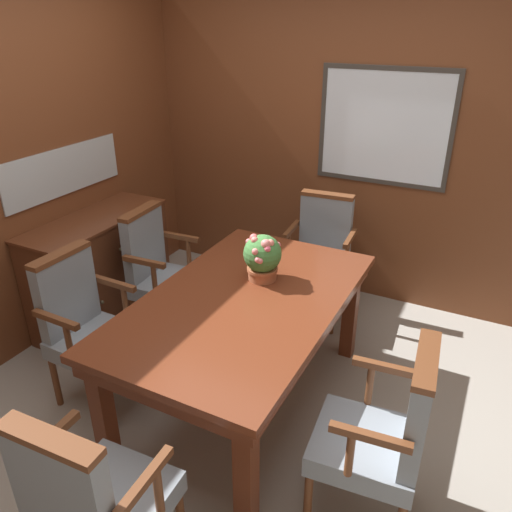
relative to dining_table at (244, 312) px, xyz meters
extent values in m
plane|color=#A39E93|center=(-0.15, -0.15, -0.66)|extent=(14.00, 14.00, 0.00)
cube|color=brown|center=(-0.15, 1.72, 0.56)|extent=(7.20, 0.06, 2.45)
cube|color=white|center=(0.31, 1.68, 0.79)|extent=(0.94, 0.01, 0.81)
cube|color=#38332D|center=(0.31, 1.67, 1.21)|extent=(1.01, 0.02, 0.04)
cube|color=#38332D|center=(0.31, 1.67, 0.37)|extent=(1.01, 0.02, 0.04)
cube|color=#38332D|center=(-0.18, 1.67, 0.79)|extent=(0.04, 0.02, 0.81)
cube|color=#38332D|center=(0.80, 1.67, 0.79)|extent=(0.03, 0.02, 0.81)
cube|color=#B2BCC1|center=(-1.68, 0.36, 0.52)|extent=(0.01, 1.08, 0.34)
cube|color=maroon|center=(-0.42, -0.77, -0.30)|extent=(0.09, 0.09, 0.71)
cube|color=maroon|center=(0.42, -0.77, -0.30)|extent=(0.09, 0.09, 0.71)
cube|color=maroon|center=(-0.42, 0.77, -0.30)|extent=(0.09, 0.09, 0.71)
cube|color=maroon|center=(0.42, 0.77, -0.30)|extent=(0.09, 0.09, 0.71)
cube|color=maroon|center=(0.00, 0.00, 0.01)|extent=(0.99, 1.68, 0.09)
cube|color=maroon|center=(0.00, 0.00, 0.07)|extent=(1.05, 1.74, 0.04)
cylinder|color=brown|center=(-0.15, 0.93, -0.48)|extent=(0.04, 0.04, 0.36)
cylinder|color=brown|center=(0.23, 0.96, -0.48)|extent=(0.04, 0.04, 0.36)
cylinder|color=brown|center=(-0.19, 1.34, -0.48)|extent=(0.04, 0.04, 0.36)
cylinder|color=brown|center=(0.20, 1.37, -0.48)|extent=(0.04, 0.04, 0.36)
cube|color=gray|center=(0.02, 1.15, -0.25)|extent=(0.48, 0.51, 0.11)
cube|color=gray|center=(0.01, 1.35, 0.05)|extent=(0.41, 0.11, 0.48)
cube|color=brown|center=(0.01, 1.35, 0.30)|extent=(0.41, 0.12, 0.03)
cylinder|color=brown|center=(-0.20, 1.10, -0.08)|extent=(0.04, 0.04, 0.24)
cube|color=brown|center=(-0.21, 1.17, 0.04)|extent=(0.06, 0.33, 0.04)
cylinder|color=brown|center=(0.26, 1.14, -0.08)|extent=(0.04, 0.04, 0.24)
cube|color=brown|center=(0.25, 1.21, 0.04)|extent=(0.06, 0.33, 0.04)
cylinder|color=brown|center=(-0.61, -0.57, -0.48)|extent=(0.04, 0.04, 0.36)
cylinder|color=brown|center=(-0.60, -0.18, -0.48)|extent=(0.04, 0.04, 0.36)
cylinder|color=brown|center=(-1.02, -0.56, -0.48)|extent=(0.04, 0.04, 0.36)
cylinder|color=brown|center=(-1.02, -0.18, -0.48)|extent=(0.04, 0.04, 0.36)
cube|color=gray|center=(-0.81, -0.37, -0.25)|extent=(0.48, 0.45, 0.11)
cube|color=gray|center=(-1.01, -0.37, 0.05)|extent=(0.09, 0.41, 0.48)
cube|color=brown|center=(-1.01, -0.37, 0.30)|extent=(0.09, 0.41, 0.03)
cylinder|color=brown|center=(-0.78, -0.60, -0.08)|extent=(0.04, 0.04, 0.24)
cube|color=brown|center=(-0.85, -0.60, 0.04)|extent=(0.33, 0.04, 0.04)
cylinder|color=brown|center=(-0.78, -0.14, -0.08)|extent=(0.04, 0.04, 0.24)
cube|color=brown|center=(-0.85, -0.14, 0.04)|extent=(0.33, 0.04, 0.04)
cylinder|color=brown|center=(0.63, -0.25, -0.48)|extent=(0.04, 0.04, 0.36)
cylinder|color=brown|center=(0.67, -0.63, -0.48)|extent=(0.04, 0.04, 0.36)
cylinder|color=brown|center=(1.05, -0.21, -0.48)|extent=(0.04, 0.04, 0.36)
cube|color=gray|center=(0.86, -0.42, -0.25)|extent=(0.52, 0.49, 0.11)
cube|color=gray|center=(1.06, -0.40, 0.05)|extent=(0.12, 0.41, 0.48)
cube|color=brown|center=(1.06, -0.40, 0.30)|extent=(0.13, 0.42, 0.03)
cylinder|color=brown|center=(0.80, -0.19, -0.08)|extent=(0.04, 0.04, 0.24)
cube|color=brown|center=(0.87, -0.18, 0.04)|extent=(0.33, 0.07, 0.04)
cylinder|color=brown|center=(0.85, -0.65, -0.08)|extent=(0.04, 0.04, 0.24)
cube|color=brown|center=(0.92, -0.64, 0.04)|extent=(0.33, 0.07, 0.04)
cylinder|color=brown|center=(-0.18, -1.00, -0.48)|extent=(0.04, 0.04, 0.36)
cube|color=gray|center=(0.02, -1.20, -0.25)|extent=(0.47, 0.49, 0.11)
cube|color=gray|center=(0.03, -1.39, 0.05)|extent=(0.41, 0.10, 0.48)
cube|color=brown|center=(0.03, -1.39, 0.30)|extent=(0.41, 0.11, 0.03)
cylinder|color=brown|center=(0.25, -1.15, -0.08)|extent=(0.04, 0.04, 0.24)
cube|color=brown|center=(0.25, -1.22, 0.04)|extent=(0.05, 0.33, 0.04)
cylinder|color=brown|center=(-0.21, -1.17, -0.08)|extent=(0.04, 0.04, 0.24)
cube|color=brown|center=(-0.21, -1.24, 0.04)|extent=(0.05, 0.33, 0.04)
cylinder|color=brown|center=(-0.63, 0.24, -0.48)|extent=(0.04, 0.04, 0.36)
cylinder|color=brown|center=(-0.66, 0.63, -0.48)|extent=(0.04, 0.04, 0.36)
cylinder|color=brown|center=(-1.05, 0.22, -0.48)|extent=(0.04, 0.04, 0.36)
cylinder|color=brown|center=(-1.07, 0.60, -0.48)|extent=(0.04, 0.04, 0.36)
cube|color=gray|center=(-0.85, 0.42, -0.25)|extent=(0.50, 0.47, 0.11)
cube|color=gray|center=(-1.05, 0.41, 0.05)|extent=(0.11, 0.41, 0.48)
cube|color=brown|center=(-1.05, 0.41, 0.30)|extent=(0.11, 0.41, 0.03)
cylinder|color=brown|center=(-0.80, 0.19, -0.08)|extent=(0.04, 0.04, 0.24)
cube|color=brown|center=(-0.87, 0.19, 0.04)|extent=(0.33, 0.06, 0.04)
cylinder|color=brown|center=(-0.83, 0.65, -0.08)|extent=(0.04, 0.04, 0.24)
cube|color=brown|center=(-0.91, 0.65, 0.04)|extent=(0.33, 0.06, 0.04)
cylinder|color=#B2603D|center=(-0.01, 0.25, 0.14)|extent=(0.17, 0.17, 0.08)
cylinder|color=#B2603D|center=(-0.01, 0.25, 0.16)|extent=(0.19, 0.19, 0.02)
sphere|color=#427F3D|center=(-0.01, 0.25, 0.27)|extent=(0.23, 0.23, 0.23)
sphere|color=#E96A74|center=(0.05, 0.34, 0.30)|extent=(0.04, 0.04, 0.04)
sphere|color=#E78474|center=(0.05, 0.23, 0.36)|extent=(0.05, 0.05, 0.05)
sphere|color=#E2817C|center=(0.03, 0.21, 0.36)|extent=(0.06, 0.06, 0.06)
sphere|color=#E58175|center=(-0.04, 0.21, 0.36)|extent=(0.04, 0.04, 0.04)
sphere|color=#ED7A7C|center=(0.03, 0.15, 0.27)|extent=(0.04, 0.04, 0.04)
sphere|color=#F3797B|center=(0.02, 0.14, 0.28)|extent=(0.04, 0.04, 0.04)
sphere|color=#DE7678|center=(-0.10, 0.25, 0.33)|extent=(0.04, 0.04, 0.04)
sphere|color=#EB7D77|center=(-0.01, 0.16, 0.32)|extent=(0.04, 0.04, 0.04)
sphere|color=#F26869|center=(-0.06, 0.24, 0.36)|extent=(0.05, 0.05, 0.05)
sphere|color=#F9667E|center=(0.05, 0.19, 0.34)|extent=(0.04, 0.04, 0.04)
cube|color=#512816|center=(-1.46, 0.36, -0.24)|extent=(0.44, 1.14, 0.84)
cube|color=#5B2D19|center=(-1.46, 0.36, 0.18)|extent=(0.46, 1.16, 0.02)
sphere|color=#4C422D|center=(-1.23, 0.36, -0.01)|extent=(0.03, 0.03, 0.03)
sphere|color=#4C422D|center=(-1.23, 0.10, -0.33)|extent=(0.03, 0.03, 0.03)
sphere|color=#4C422D|center=(-1.23, 0.61, -0.33)|extent=(0.03, 0.03, 0.03)
camera|label=1|loc=(1.18, -2.15, 1.55)|focal=35.00mm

